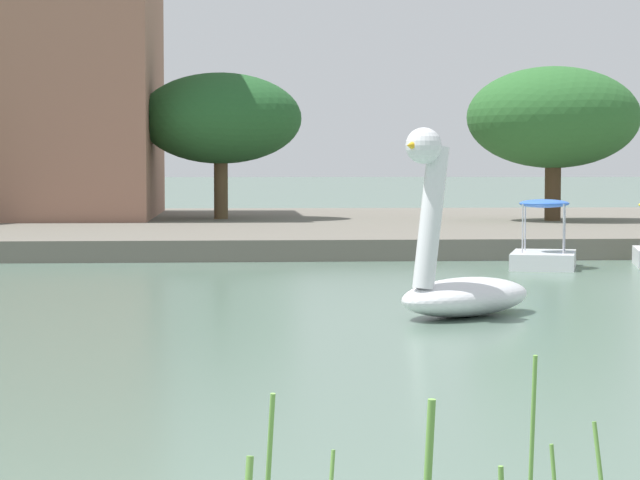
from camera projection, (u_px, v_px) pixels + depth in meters
name	position (u px, v px, depth m)	size (l,w,h in m)	color
shore_bank_far	(229.00, 227.00, 44.05)	(147.08, 25.50, 0.54)	#6B665B
swan_boat	(459.00, 278.00, 19.78)	(2.91, 2.75, 2.96)	white
pedal_boat_blue	(544.00, 250.00, 29.53)	(2.06, 2.62, 1.62)	white
tree_broadleaf_left	(554.00, 118.00, 43.07)	(6.22, 5.31, 5.29)	#4C3823
tree_sapling_by_fence	(221.00, 119.00, 44.68)	(5.81, 5.41, 5.19)	brown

